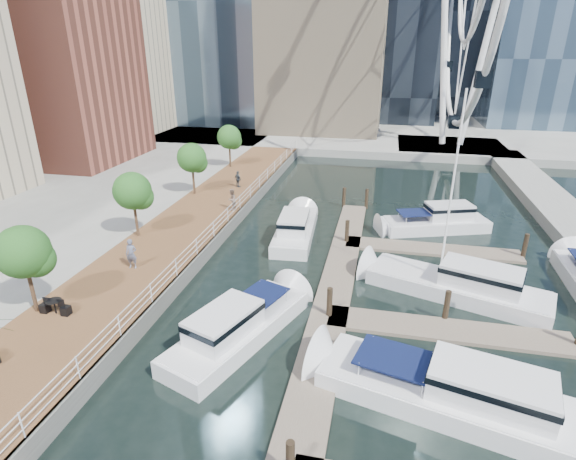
# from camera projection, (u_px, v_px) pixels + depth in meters

# --- Properties ---
(ground) EXTENTS (520.00, 520.00, 0.00)m
(ground) POSITION_uv_depth(u_px,v_px,m) (225.00, 422.00, 17.30)
(ground) COLOR black
(ground) RESTS_ON ground
(boardwalk) EXTENTS (6.00, 60.00, 1.00)m
(boardwalk) POSITION_uv_depth(u_px,v_px,m) (177.00, 239.00, 32.43)
(boardwalk) COLOR brown
(boardwalk) RESTS_ON ground
(seawall) EXTENTS (0.25, 60.00, 1.00)m
(seawall) POSITION_uv_depth(u_px,v_px,m) (216.00, 243.00, 31.85)
(seawall) COLOR #595954
(seawall) RESTS_ON ground
(land_far) EXTENTS (200.00, 114.00, 1.00)m
(land_far) POSITION_uv_depth(u_px,v_px,m) (366.00, 103.00, 109.33)
(land_far) COLOR gray
(land_far) RESTS_ON ground
(pier) EXTENTS (14.00, 12.00, 1.00)m
(pier) POSITION_uv_depth(u_px,v_px,m) (450.00, 148.00, 61.39)
(pier) COLOR gray
(pier) RESTS_ON ground
(railing) EXTENTS (0.10, 60.00, 1.05)m
(railing) POSITION_uv_depth(u_px,v_px,m) (214.00, 229.00, 31.48)
(railing) COLOR white
(railing) RESTS_ON boardwalk
(floating_docks) EXTENTS (16.00, 34.00, 2.60)m
(floating_docks) POSITION_uv_depth(u_px,v_px,m) (424.00, 301.00, 24.58)
(floating_docks) COLOR #6D6051
(floating_docks) RESTS_ON ground
(street_trees) EXTENTS (2.60, 42.60, 4.60)m
(street_trees) POSITION_uv_depth(u_px,v_px,m) (132.00, 191.00, 30.56)
(street_trees) COLOR #3F2B1C
(street_trees) RESTS_ON ground
(yacht_foreground) EXTENTS (12.05, 5.89, 2.15)m
(yacht_foreground) POSITION_uv_depth(u_px,v_px,m) (450.00, 407.00, 18.05)
(yacht_foreground) COLOR white
(yacht_foreground) RESTS_ON ground
(pedestrian_near) EXTENTS (0.72, 0.52, 1.84)m
(pedestrian_near) POSITION_uv_depth(u_px,v_px,m) (131.00, 254.00, 26.84)
(pedestrian_near) COLOR slate
(pedestrian_near) RESTS_ON boardwalk
(pedestrian_mid) EXTENTS (0.70, 0.88, 1.76)m
(pedestrian_mid) POSITION_uv_depth(u_px,v_px,m) (232.00, 200.00, 36.46)
(pedestrian_mid) COLOR #8A6F5F
(pedestrian_mid) RESTS_ON boardwalk
(pedestrian_far) EXTENTS (0.97, 0.83, 1.56)m
(pedestrian_far) POSITION_uv_depth(u_px,v_px,m) (238.00, 179.00, 42.41)
(pedestrian_far) COLOR #30363C
(pedestrian_far) RESTS_ON boardwalk
(moored_yachts) EXTENTS (23.54, 35.64, 11.50)m
(moored_yachts) POSITION_uv_depth(u_px,v_px,m) (438.00, 304.00, 25.27)
(moored_yachts) COLOR silver
(moored_yachts) RESTS_ON ground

